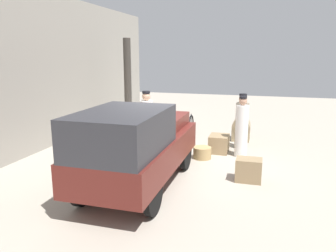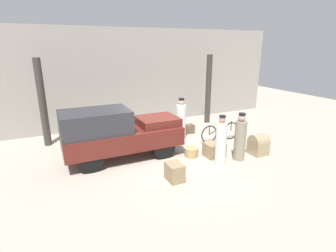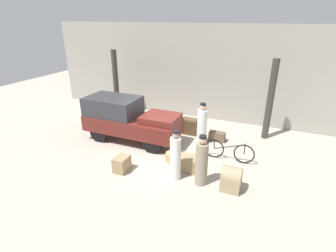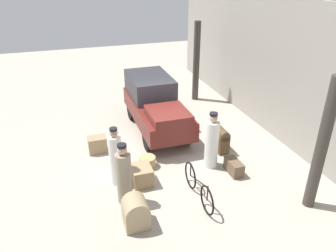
{
  "view_description": "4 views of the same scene",
  "coord_description": "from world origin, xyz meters",
  "px_view_note": "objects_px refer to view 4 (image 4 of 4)",
  "views": [
    {
      "loc": [
        -7.61,
        -2.09,
        2.74
      ],
      "look_at": [
        0.2,
        0.2,
        0.95
      ],
      "focal_mm": 35.0,
      "sensor_mm": 36.0,
      "label": 1
    },
    {
      "loc": [
        -3.65,
        -7.89,
        3.72
      ],
      "look_at": [
        0.2,
        0.2,
        0.95
      ],
      "focal_mm": 28.0,
      "sensor_mm": 36.0,
      "label": 2
    },
    {
      "loc": [
        3.81,
        -8.17,
        4.79
      ],
      "look_at": [
        0.2,
        0.2,
        0.95
      ],
      "focal_mm": 28.0,
      "sensor_mm": 36.0,
      "label": 3
    },
    {
      "loc": [
        8.57,
        -2.54,
        5.37
      ],
      "look_at": [
        0.2,
        0.2,
        0.95
      ],
      "focal_mm": 35.0,
      "sensor_mm": 36.0,
      "label": 4
    }
  ],
  "objects_px": {
    "suitcase_small_leather": "(142,175)",
    "suitcase_black_upright": "(234,167)",
    "trunk_umber_medium": "(97,145)",
    "conductor_in_dark_uniform": "(124,176)",
    "trunk_barrel_dark": "(136,212)",
    "wicker_basket": "(147,162)",
    "porter_lifting_near_truck": "(116,158)",
    "truck": "(155,103)",
    "trunk_large_brown": "(221,139)",
    "porter_with_bicycle": "(212,142)",
    "bicycle": "(198,187)"
  },
  "relations": [
    {
      "from": "truck",
      "to": "porter_lifting_near_truck",
      "type": "height_order",
      "value": "truck"
    },
    {
      "from": "conductor_in_dark_uniform",
      "to": "suitcase_small_leather",
      "type": "height_order",
      "value": "conductor_in_dark_uniform"
    },
    {
      "from": "truck",
      "to": "suitcase_small_leather",
      "type": "bearing_deg",
      "value": -22.5
    },
    {
      "from": "conductor_in_dark_uniform",
      "to": "trunk_barrel_dark",
      "type": "relative_size",
      "value": 2.18
    },
    {
      "from": "conductor_in_dark_uniform",
      "to": "wicker_basket",
      "type": "bearing_deg",
      "value": 145.16
    },
    {
      "from": "trunk_umber_medium",
      "to": "porter_lifting_near_truck",
      "type": "bearing_deg",
      "value": 9.42
    },
    {
      "from": "wicker_basket",
      "to": "truck",
      "type": "bearing_deg",
      "value": 158.58
    },
    {
      "from": "trunk_large_brown",
      "to": "wicker_basket",
      "type": "bearing_deg",
      "value": -86.06
    },
    {
      "from": "truck",
      "to": "porter_with_bicycle",
      "type": "height_order",
      "value": "truck"
    },
    {
      "from": "suitcase_black_upright",
      "to": "trunk_large_brown",
      "type": "relative_size",
      "value": 0.85
    },
    {
      "from": "porter_with_bicycle",
      "to": "trunk_umber_medium",
      "type": "distance_m",
      "value": 3.59
    },
    {
      "from": "wicker_basket",
      "to": "conductor_in_dark_uniform",
      "type": "distance_m",
      "value": 1.71
    },
    {
      "from": "wicker_basket",
      "to": "suitcase_small_leather",
      "type": "relative_size",
      "value": 0.74
    },
    {
      "from": "trunk_barrel_dark",
      "to": "porter_lifting_near_truck",
      "type": "bearing_deg",
      "value": -176.07
    },
    {
      "from": "trunk_umber_medium",
      "to": "trunk_barrel_dark",
      "type": "distance_m",
      "value": 3.55
    },
    {
      "from": "suitcase_small_leather",
      "to": "truck",
      "type": "bearing_deg",
      "value": 157.5
    },
    {
      "from": "suitcase_black_upright",
      "to": "trunk_large_brown",
      "type": "xyz_separation_m",
      "value": [
        -1.24,
        0.19,
        0.22
      ]
    },
    {
      "from": "trunk_umber_medium",
      "to": "suitcase_small_leather",
      "type": "bearing_deg",
      "value": 24.65
    },
    {
      "from": "suitcase_small_leather",
      "to": "trunk_large_brown",
      "type": "height_order",
      "value": "trunk_large_brown"
    },
    {
      "from": "wicker_basket",
      "to": "trunk_barrel_dark",
      "type": "height_order",
      "value": "trunk_barrel_dark"
    },
    {
      "from": "suitcase_small_leather",
      "to": "suitcase_black_upright",
      "type": "relative_size",
      "value": 0.99
    },
    {
      "from": "wicker_basket",
      "to": "porter_lifting_near_truck",
      "type": "bearing_deg",
      "value": -62.95
    },
    {
      "from": "bicycle",
      "to": "trunk_barrel_dark",
      "type": "height_order",
      "value": "bicycle"
    },
    {
      "from": "trunk_barrel_dark",
      "to": "porter_with_bicycle",
      "type": "bearing_deg",
      "value": 122.9
    },
    {
      "from": "wicker_basket",
      "to": "porter_lifting_near_truck",
      "type": "relative_size",
      "value": 0.29
    },
    {
      "from": "truck",
      "to": "bicycle",
      "type": "relative_size",
      "value": 2.2
    },
    {
      "from": "suitcase_black_upright",
      "to": "suitcase_small_leather",
      "type": "bearing_deg",
      "value": -97.84
    },
    {
      "from": "suitcase_black_upright",
      "to": "porter_lifting_near_truck",
      "type": "bearing_deg",
      "value": -100.13
    },
    {
      "from": "conductor_in_dark_uniform",
      "to": "trunk_barrel_dark",
      "type": "height_order",
      "value": "conductor_in_dark_uniform"
    },
    {
      "from": "truck",
      "to": "trunk_large_brown",
      "type": "height_order",
      "value": "truck"
    },
    {
      "from": "bicycle",
      "to": "wicker_basket",
      "type": "distance_m",
      "value": 2.01
    },
    {
      "from": "porter_with_bicycle",
      "to": "trunk_large_brown",
      "type": "xyz_separation_m",
      "value": [
        -0.7,
        0.66,
        -0.36
      ]
    },
    {
      "from": "porter_lifting_near_truck",
      "to": "trunk_large_brown",
      "type": "bearing_deg",
      "value": 101.05
    },
    {
      "from": "bicycle",
      "to": "porter_lifting_near_truck",
      "type": "distance_m",
      "value": 2.27
    },
    {
      "from": "trunk_barrel_dark",
      "to": "trunk_large_brown",
      "type": "bearing_deg",
      "value": 126.15
    },
    {
      "from": "porter_with_bicycle",
      "to": "suitcase_small_leather",
      "type": "xyz_separation_m",
      "value": [
        0.18,
        -2.12,
        -0.53
      ]
    },
    {
      "from": "porter_with_bicycle",
      "to": "porter_lifting_near_truck",
      "type": "height_order",
      "value": "porter_with_bicycle"
    },
    {
      "from": "trunk_umber_medium",
      "to": "trunk_large_brown",
      "type": "relative_size",
      "value": 0.72
    },
    {
      "from": "conductor_in_dark_uniform",
      "to": "trunk_large_brown",
      "type": "height_order",
      "value": "conductor_in_dark_uniform"
    },
    {
      "from": "bicycle",
      "to": "porter_with_bicycle",
      "type": "height_order",
      "value": "porter_with_bicycle"
    },
    {
      "from": "porter_with_bicycle",
      "to": "trunk_umber_medium",
      "type": "xyz_separation_m",
      "value": [
        -1.83,
        -3.04,
        -0.52
      ]
    },
    {
      "from": "trunk_umber_medium",
      "to": "suitcase_black_upright",
      "type": "relative_size",
      "value": 0.85
    },
    {
      "from": "porter_lifting_near_truck",
      "to": "trunk_barrel_dark",
      "type": "bearing_deg",
      "value": 3.93
    },
    {
      "from": "truck",
      "to": "trunk_barrel_dark",
      "type": "relative_size",
      "value": 5.27
    },
    {
      "from": "porter_lifting_near_truck",
      "to": "suitcase_black_upright",
      "type": "xyz_separation_m",
      "value": [
        0.57,
        3.22,
        -0.57
      ]
    },
    {
      "from": "truck",
      "to": "bicycle",
      "type": "bearing_deg",
      "value": -1.29
    },
    {
      "from": "porter_with_bicycle",
      "to": "trunk_barrel_dark",
      "type": "bearing_deg",
      "value": -57.1
    },
    {
      "from": "trunk_umber_medium",
      "to": "truck",
      "type": "bearing_deg",
      "value": 115.83
    },
    {
      "from": "wicker_basket",
      "to": "trunk_large_brown",
      "type": "distance_m",
      "value": 2.45
    },
    {
      "from": "wicker_basket",
      "to": "trunk_umber_medium",
      "type": "relative_size",
      "value": 0.87
    }
  ]
}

